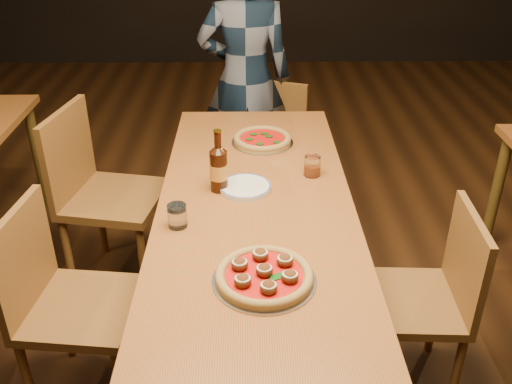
{
  "coord_description": "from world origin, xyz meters",
  "views": [
    {
      "loc": [
        -0.03,
        -2.02,
        1.93
      ],
      "look_at": [
        0.0,
        -0.05,
        0.82
      ],
      "focal_mm": 40.0,
      "sensor_mm": 36.0,
      "label": 1
    }
  ],
  "objects_px": {
    "chair_main_sw": "(115,197)",
    "diner": "(245,79)",
    "table_main": "(256,216)",
    "pizza_margherita": "(262,139)",
    "chair_end": "(269,146)",
    "chair_main_nw": "(82,306)",
    "pizza_meatball": "(264,275)",
    "beer_bottle": "(219,170)",
    "plate_stack": "(245,187)",
    "water_glass": "(177,216)",
    "chair_main_e": "(410,300)",
    "amber_glass": "(312,166)"
  },
  "relations": [
    {
      "from": "table_main",
      "to": "plate_stack",
      "type": "height_order",
      "value": "plate_stack"
    },
    {
      "from": "chair_main_sw",
      "to": "chair_main_e",
      "type": "relative_size",
      "value": 1.14
    },
    {
      "from": "plate_stack",
      "to": "amber_glass",
      "type": "bearing_deg",
      "value": 23.57
    },
    {
      "from": "chair_main_sw",
      "to": "chair_end",
      "type": "height_order",
      "value": "chair_main_sw"
    },
    {
      "from": "pizza_margherita",
      "to": "amber_glass",
      "type": "xyz_separation_m",
      "value": [
        0.21,
        -0.35,
        0.03
      ]
    },
    {
      "from": "pizza_meatball",
      "to": "beer_bottle",
      "type": "relative_size",
      "value": 1.29
    },
    {
      "from": "table_main",
      "to": "chair_main_nw",
      "type": "xyz_separation_m",
      "value": [
        -0.68,
        -0.3,
        -0.22
      ]
    },
    {
      "from": "beer_bottle",
      "to": "amber_glass",
      "type": "distance_m",
      "value": 0.43
    },
    {
      "from": "chair_main_sw",
      "to": "diner",
      "type": "distance_m",
      "value": 1.18
    },
    {
      "from": "chair_main_nw",
      "to": "beer_bottle",
      "type": "distance_m",
      "value": 0.77
    },
    {
      "from": "chair_end",
      "to": "water_glass",
      "type": "relative_size",
      "value": 8.89
    },
    {
      "from": "chair_main_nw",
      "to": "plate_stack",
      "type": "height_order",
      "value": "chair_main_nw"
    },
    {
      "from": "table_main",
      "to": "chair_main_sw",
      "type": "relative_size",
      "value": 2.02
    },
    {
      "from": "table_main",
      "to": "pizza_meatball",
      "type": "xyz_separation_m",
      "value": [
        0.02,
        -0.53,
        0.1
      ]
    },
    {
      "from": "table_main",
      "to": "chair_main_e",
      "type": "distance_m",
      "value": 0.71
    },
    {
      "from": "table_main",
      "to": "amber_glass",
      "type": "relative_size",
      "value": 21.98
    },
    {
      "from": "amber_glass",
      "to": "water_glass",
      "type": "bearing_deg",
      "value": -143.37
    },
    {
      "from": "water_glass",
      "to": "chair_end",
      "type": "bearing_deg",
      "value": 74.57
    },
    {
      "from": "pizza_meatball",
      "to": "pizza_margherita",
      "type": "xyz_separation_m",
      "value": [
        0.02,
        1.1,
        -0.0
      ]
    },
    {
      "from": "chair_main_nw",
      "to": "chair_main_sw",
      "type": "height_order",
      "value": "chair_main_sw"
    },
    {
      "from": "table_main",
      "to": "chair_main_nw",
      "type": "distance_m",
      "value": 0.78
    },
    {
      "from": "beer_bottle",
      "to": "diner",
      "type": "distance_m",
      "value": 1.32
    },
    {
      "from": "chair_main_nw",
      "to": "diner",
      "type": "relative_size",
      "value": 0.57
    },
    {
      "from": "water_glass",
      "to": "amber_glass",
      "type": "xyz_separation_m",
      "value": [
        0.55,
        0.41,
        -0.0
      ]
    },
    {
      "from": "table_main",
      "to": "beer_bottle",
      "type": "height_order",
      "value": "beer_bottle"
    },
    {
      "from": "table_main",
      "to": "pizza_margherita",
      "type": "xyz_separation_m",
      "value": [
        0.04,
        0.57,
        0.09
      ]
    },
    {
      "from": "pizza_margherita",
      "to": "water_glass",
      "type": "height_order",
      "value": "water_glass"
    },
    {
      "from": "diner",
      "to": "table_main",
      "type": "bearing_deg",
      "value": 89.39
    },
    {
      "from": "table_main",
      "to": "chair_main_sw",
      "type": "bearing_deg",
      "value": 145.43
    },
    {
      "from": "pizza_meatball",
      "to": "water_glass",
      "type": "height_order",
      "value": "water_glass"
    },
    {
      "from": "beer_bottle",
      "to": "diner",
      "type": "xyz_separation_m",
      "value": [
        0.11,
        1.31,
        -0.04
      ]
    },
    {
      "from": "pizza_margherita",
      "to": "chair_main_sw",
      "type": "bearing_deg",
      "value": -173.58
    },
    {
      "from": "table_main",
      "to": "amber_glass",
      "type": "distance_m",
      "value": 0.36
    },
    {
      "from": "chair_main_sw",
      "to": "diner",
      "type": "bearing_deg",
      "value": -24.93
    },
    {
      "from": "table_main",
      "to": "diner",
      "type": "xyz_separation_m",
      "value": [
        -0.05,
        1.41,
        0.13
      ]
    },
    {
      "from": "chair_main_sw",
      "to": "water_glass",
      "type": "distance_m",
      "value": 0.84
    },
    {
      "from": "beer_bottle",
      "to": "water_glass",
      "type": "relative_size",
      "value": 2.94
    },
    {
      "from": "amber_glass",
      "to": "diner",
      "type": "bearing_deg",
      "value": 104.21
    },
    {
      "from": "pizza_meatball",
      "to": "pizza_margherita",
      "type": "distance_m",
      "value": 1.1
    },
    {
      "from": "pizza_margherita",
      "to": "beer_bottle",
      "type": "relative_size",
      "value": 1.14
    },
    {
      "from": "pizza_margherita",
      "to": "plate_stack",
      "type": "bearing_deg",
      "value": -100.09
    },
    {
      "from": "diner",
      "to": "pizza_margherita",
      "type": "bearing_deg",
      "value": 93.46
    },
    {
      "from": "chair_main_e",
      "to": "pizza_margherita",
      "type": "relative_size",
      "value": 2.83
    },
    {
      "from": "chair_main_sw",
      "to": "water_glass",
      "type": "height_order",
      "value": "chair_main_sw"
    },
    {
      "from": "beer_bottle",
      "to": "amber_glass",
      "type": "height_order",
      "value": "beer_bottle"
    },
    {
      "from": "table_main",
      "to": "water_glass",
      "type": "xyz_separation_m",
      "value": [
        -0.3,
        -0.19,
        0.12
      ]
    },
    {
      "from": "amber_glass",
      "to": "plate_stack",
      "type": "bearing_deg",
      "value": -156.43
    },
    {
      "from": "chair_main_nw",
      "to": "diner",
      "type": "height_order",
      "value": "diner"
    },
    {
      "from": "chair_end",
      "to": "pizza_meatball",
      "type": "relative_size",
      "value": 2.35
    },
    {
      "from": "chair_main_sw",
      "to": "chair_end",
      "type": "xyz_separation_m",
      "value": [
        0.81,
        0.79,
        -0.09
      ]
    }
  ]
}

